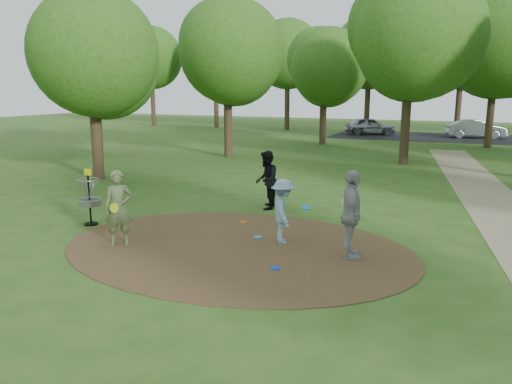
% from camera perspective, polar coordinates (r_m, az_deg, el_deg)
% --- Properties ---
extents(ground, '(100.00, 100.00, 0.00)m').
position_cam_1_polar(ground, '(11.69, -2.30, -6.40)').
color(ground, '#2D5119').
rests_on(ground, ground).
extents(dirt_clearing, '(8.40, 8.40, 0.02)m').
position_cam_1_polar(dirt_clearing, '(11.69, -2.30, -6.35)').
color(dirt_clearing, '#47301C').
rests_on(dirt_clearing, ground).
extents(parking_lot, '(14.00, 8.00, 0.01)m').
position_cam_1_polar(parking_lot, '(40.31, 18.96, 5.99)').
color(parking_lot, black).
rests_on(parking_lot, ground).
extents(player_observer_with_disc, '(0.78, 0.70, 1.79)m').
position_cam_1_polar(player_observer_with_disc, '(12.13, -15.44, -1.76)').
color(player_observer_with_disc, '#5B6C3E').
rests_on(player_observer_with_disc, ground).
extents(player_throwing_with_disc, '(1.15, 1.16, 1.56)m').
position_cam_1_polar(player_throwing_with_disc, '(11.89, 3.13, -2.20)').
color(player_throwing_with_disc, '#83A8C4').
rests_on(player_throwing_with_disc, ground).
extents(player_walking_with_disc, '(0.87, 1.01, 1.79)m').
position_cam_1_polar(player_walking_with_disc, '(15.20, 1.19, 1.37)').
color(player_walking_with_disc, black).
rests_on(player_walking_with_disc, ground).
extents(player_waiting_with_disc, '(0.73, 1.23, 1.96)m').
position_cam_1_polar(player_waiting_with_disc, '(10.91, 10.83, -2.58)').
color(player_waiting_with_disc, '#9C9C9E').
rests_on(player_waiting_with_disc, ground).
extents(disc_ground_cyan, '(0.22, 0.22, 0.02)m').
position_cam_1_polar(disc_ground_cyan, '(12.42, 0.28, -5.14)').
color(disc_ground_cyan, '#198ECE').
rests_on(disc_ground_cyan, dirt_clearing).
extents(disc_ground_blue, '(0.22, 0.22, 0.02)m').
position_cam_1_polar(disc_ground_blue, '(10.36, 2.22, -8.67)').
color(disc_ground_blue, '#0C39CC').
rests_on(disc_ground_blue, dirt_clearing).
extents(disc_ground_red, '(0.22, 0.22, 0.02)m').
position_cam_1_polar(disc_ground_red, '(13.77, -1.40, -3.45)').
color(disc_ground_red, '#CE4A14').
rests_on(disc_ground_red, dirt_clearing).
extents(car_left, '(4.26, 2.81, 1.35)m').
position_cam_1_polar(car_left, '(41.12, 12.92, 7.37)').
color(car_left, '#97989E').
rests_on(car_left, ground).
extents(car_right, '(4.31, 2.18, 1.36)m').
position_cam_1_polar(car_right, '(40.54, 23.84, 6.62)').
color(car_right, '#98999F').
rests_on(car_right, ground).
extents(disc_golf_basket, '(0.63, 0.63, 1.54)m').
position_cam_1_polar(disc_golf_basket, '(14.15, -18.54, -0.13)').
color(disc_golf_basket, black).
rests_on(disc_golf_basket, ground).
extents(tree_ring, '(37.56, 45.79, 9.81)m').
position_cam_1_polar(tree_ring, '(20.84, 18.35, 15.78)').
color(tree_ring, '#332316').
rests_on(tree_ring, ground).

